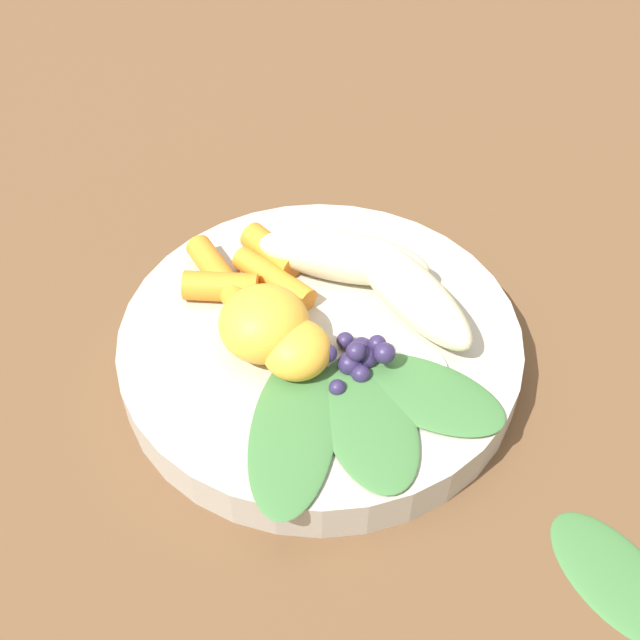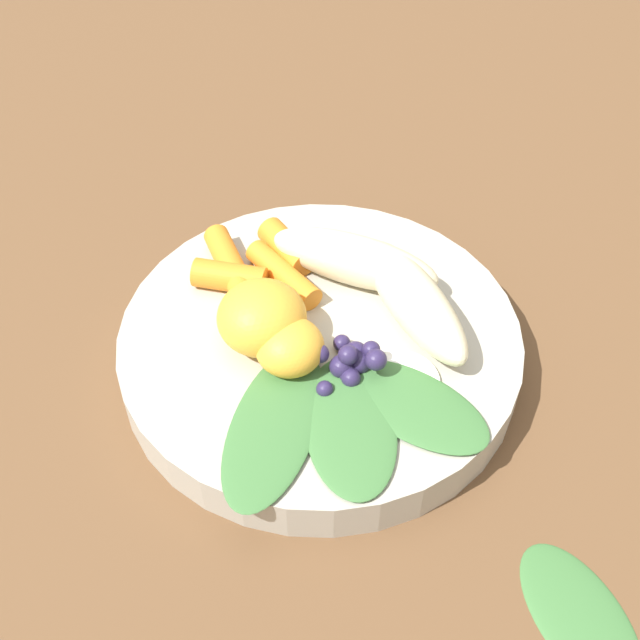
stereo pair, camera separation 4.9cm
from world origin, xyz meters
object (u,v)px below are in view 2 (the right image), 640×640
at_px(banana_peeled_right, 414,300).
at_px(orange_segment_near, 290,347).
at_px(kale_leaf_stray, 581,615).
at_px(bowl, 320,346).
at_px(banana_peeled_left, 354,260).

relative_size(banana_peeled_right, orange_segment_near, 2.76).
bearing_deg(kale_leaf_stray, banana_peeled_right, 179.10).
bearing_deg(bowl, banana_peeled_right, 119.74).
height_order(banana_peeled_left, kale_leaf_stray, banana_peeled_left).
distance_m(banana_peeled_left, orange_segment_near, 0.09).
bearing_deg(banana_peeled_left, orange_segment_near, 83.98).
distance_m(orange_segment_near, kale_leaf_stray, 0.21).
bearing_deg(banana_peeled_right, orange_segment_near, 91.56).
height_order(banana_peeled_left, orange_segment_near, banana_peeled_left).
xyz_separation_m(banana_peeled_left, banana_peeled_right, (0.02, 0.05, 0.00)).
bearing_deg(bowl, banana_peeled_left, 174.22).
bearing_deg(banana_peeled_left, kale_leaf_stray, 138.92).
height_order(bowl, orange_segment_near, orange_segment_near).
xyz_separation_m(bowl, orange_segment_near, (0.03, -0.01, 0.03)).
bearing_deg(banana_peeled_left, banana_peeled_right, 156.71).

